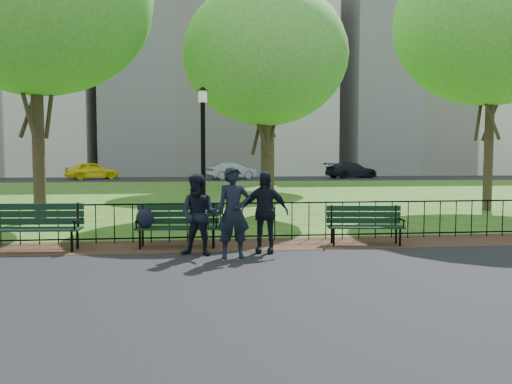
{
  "coord_description": "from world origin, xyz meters",
  "views": [
    {
      "loc": [
        -0.34,
        -9.26,
        1.93
      ],
      "look_at": [
        0.91,
        1.5,
        1.17
      ],
      "focal_mm": 35.0,
      "sensor_mm": 36.0,
      "label": 1
    }
  ],
  "objects": [
    {
      "name": "dirt_strip",
      "position": [
        0.0,
        1.5,
        0.01
      ],
      "size": [
        60.0,
        1.6,
        0.01
      ],
      "primitive_type": "cube",
      "color": "#352415",
      "rests_on": "ground"
    },
    {
      "name": "ground",
      "position": [
        0.0,
        0.0,
        0.0
      ],
      "size": [
        120.0,
        120.0,
        0.0
      ],
      "primitive_type": "plane",
      "color": "#295616"
    },
    {
      "name": "tree_near_e",
      "position": [
        1.93,
        7.5,
        5.32
      ],
      "size": [
        5.5,
        5.5,
        7.66
      ],
      "color": "#2D2116",
      "rests_on": "ground"
    },
    {
      "name": "park_bench_right_a",
      "position": [
        3.28,
        1.27,
        0.53
      ],
      "size": [
        1.69,
        0.72,
        0.93
      ],
      "rotation": [
        0.0,
        0.0,
        -0.13
      ],
      "color": "black",
      "rests_on": "ground"
    },
    {
      "name": "lamppost",
      "position": [
        -0.2,
        5.25,
        2.15
      ],
      "size": [
        0.35,
        0.35,
        3.94
      ],
      "color": "black",
      "rests_on": "ground"
    },
    {
      "name": "far_street",
      "position": [
        0.0,
        35.0,
        0.01
      ],
      "size": [
        70.0,
        9.0,
        0.01
      ],
      "primitive_type": "cube",
      "color": "black",
      "rests_on": "ground"
    },
    {
      "name": "park_bench_main",
      "position": [
        -1.03,
        1.34,
        0.6
      ],
      "size": [
        1.77,
        0.63,
        0.99
      ],
      "rotation": [
        0.0,
        0.0,
        -0.05
      ],
      "color": "black",
      "rests_on": "ground"
    },
    {
      "name": "sedan_silver",
      "position": [
        2.57,
        33.92,
        0.73
      ],
      "size": [
        4.6,
        3.09,
        1.43
      ],
      "primitive_type": "imported",
      "rotation": [
        0.0,
        0.0,
        1.97
      ],
      "color": "#93959A",
      "rests_on": "far_street"
    },
    {
      "name": "iron_fence",
      "position": [
        0.0,
        2.0,
        0.5
      ],
      "size": [
        24.06,
        0.06,
        1.0
      ],
      "color": "black",
      "rests_on": "ground"
    },
    {
      "name": "sedan_dark",
      "position": [
        13.68,
        35.27,
        0.73
      ],
      "size": [
        5.35,
        3.4,
        1.44
      ],
      "primitive_type": "imported",
      "rotation": [
        0.0,
        0.0,
        1.87
      ],
      "color": "black",
      "rests_on": "far_street"
    },
    {
      "name": "apartment_mid",
      "position": [
        2.0,
        48.0,
        15.0
      ],
      "size": [
        24.0,
        15.0,
        30.0
      ],
      "primitive_type": "cube",
      "color": "silver",
      "rests_on": "ground"
    },
    {
      "name": "person_left",
      "position": [
        0.32,
        0.12,
        0.88
      ],
      "size": [
        0.67,
        0.47,
        1.74
      ],
      "primitive_type": "imported",
      "rotation": [
        0.0,
        0.0,
        0.09
      ],
      "color": "black",
      "rests_on": "asphalt_path"
    },
    {
      "name": "asphalt_path",
      "position": [
        0.0,
        -3.4,
        0.01
      ],
      "size": [
        60.0,
        9.2,
        0.01
      ],
      "primitive_type": "cube",
      "color": "black",
      "rests_on": "ground"
    },
    {
      "name": "park_bench_left_a",
      "position": [
        -3.66,
        1.35,
        0.6
      ],
      "size": [
        1.89,
        0.69,
        1.05
      ],
      "rotation": [
        0.0,
        0.0,
        -0.06
      ],
      "color": "black",
      "rests_on": "ground"
    },
    {
      "name": "tree_mid_e",
      "position": [
        10.09,
        7.7,
        6.72
      ],
      "size": [
        6.95,
        6.95,
        9.68
      ],
      "color": "#2D2116",
      "rests_on": "ground"
    },
    {
      "name": "person_mid",
      "position": [
        -0.33,
        0.41,
        0.81
      ],
      "size": [
        0.86,
        0.63,
        1.59
      ],
      "primitive_type": "imported",
      "rotation": [
        0.0,
        0.0,
        -0.32
      ],
      "color": "black",
      "rests_on": "asphalt_path"
    },
    {
      "name": "taxi",
      "position": [
        -9.44,
        35.16,
        0.77
      ],
      "size": [
        4.78,
        3.42,
        1.51
      ],
      "primitive_type": "imported",
      "rotation": [
        0.0,
        0.0,
        1.99
      ],
      "color": "yellow",
      "rests_on": "far_street"
    },
    {
      "name": "apartment_east",
      "position": [
        26.0,
        48.0,
        12.0
      ],
      "size": [
        20.0,
        15.0,
        24.0
      ],
      "primitive_type": "cube",
      "color": "silver",
      "rests_on": "ground"
    },
    {
      "name": "person_right",
      "position": [
        0.97,
        0.58,
        0.83
      ],
      "size": [
        1.03,
        0.61,
        1.64
      ],
      "primitive_type": "imported",
      "rotation": [
        0.0,
        0.0,
        -0.24
      ],
      "color": "black",
      "rests_on": "asphalt_path"
    },
    {
      "name": "tree_far_e",
      "position": [
        4.05,
        20.48,
        8.24
      ],
      "size": [
        8.51,
        8.51,
        11.86
      ],
      "color": "#2D2116",
      "rests_on": "ground"
    }
  ]
}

